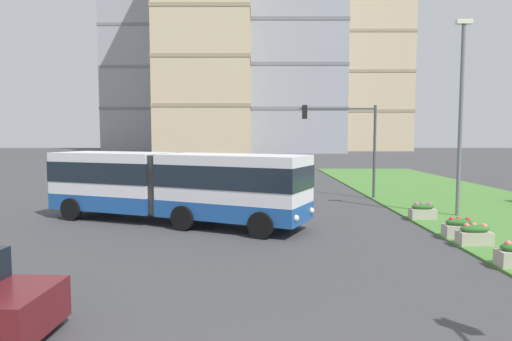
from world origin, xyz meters
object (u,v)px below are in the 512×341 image
Objects in this scene: apartment_tower_west at (141,52)px; flower_planter_4 at (461,228)px; articulated_bus at (175,185)px; apartment_tower_westcentre at (207,20)px; streetlight_median at (462,110)px; flower_planter_5 at (424,211)px; apartment_tower_centre at (296,71)px; apartment_tower_eastcentre at (368,57)px; traffic_light_far_right at (350,133)px; flower_planter_3 at (476,235)px.

flower_planter_4 is at bearing -69.64° from apartment_tower_west.
articulated_bus is 77.23m from apartment_tower_westcentre.
streetlight_median is at bearing -74.73° from apartment_tower_westcentre.
apartment_tower_westcentre is at bearing 105.27° from streetlight_median.
streetlight_median is 0.18× the size of apartment_tower_west.
apartment_tower_centre is at bearing 89.22° from flower_planter_5.
apartment_tower_eastcentre is (19.04, 13.24, 5.16)m from apartment_tower_centre.
articulated_bus reaches higher than flower_planter_5.
flower_planter_4 is at bearing -79.23° from traffic_light_far_right.
traffic_light_far_right is at bearing 106.22° from flower_planter_5.
streetlight_median is (1.90, 0.79, 4.49)m from flower_planter_5.
flower_planter_4 is 0.20× the size of traffic_light_far_right.
apartment_tower_west is 30.65m from apartment_tower_westcentre.
traffic_light_far_right is at bearing -76.57° from apartment_tower_westcentre.
flower_planter_5 is 0.12× the size of streetlight_median.
apartment_tower_west is at bearing 156.84° from apartment_tower_centre.
streetlight_median is (1.90, 4.37, 4.49)m from flower_planter_4.
apartment_tower_eastcentre is (18.22, 92.04, 18.13)m from streetlight_median.
flower_planter_5 is 97.64m from apartment_tower_eastcentre.
apartment_tower_west is at bearing 110.36° from flower_planter_4.
apartment_tower_west is 57.11m from apartment_tower_eastcentre.
flower_planter_4 is 0.02× the size of apartment_tower_westcentre.
articulated_bus is 10.72× the size of flower_planter_4.
apartment_tower_west is (-36.88, 95.83, 24.33)m from flower_planter_5.
apartment_tower_eastcentre reaches higher than articulated_bus.
apartment_tower_westcentre is (-17.57, 75.71, 26.50)m from flower_planter_4.
articulated_bus is 2.13× the size of traffic_light_far_right.
streetlight_median is 77.15m from apartment_tower_westcentre.
apartment_tower_centre reaches higher than traffic_light_far_right.
apartment_tower_centre reaches higher than articulated_bus.
traffic_light_far_right reaches higher than flower_planter_3.
articulated_bus is 0.33× the size of apartment_tower_centre.
articulated_bus is 11.04m from flower_planter_5.
streetlight_median reaches higher than flower_planter_3.
flower_planter_4 is at bearing -101.79° from apartment_tower_eastcentre.
apartment_tower_eastcentre is at bearing 77.77° from flower_planter_5.
articulated_bus is 100.71m from apartment_tower_eastcentre.
flower_planter_5 is (10.95, 0.55, -1.23)m from articulated_bus.
flower_planter_4 is 11.10m from traffic_light_far_right.
flower_planter_4 is 6.55m from streetlight_median.
flower_planter_4 and flower_planter_5 have the same top height.
apartment_tower_eastcentre reaches higher than apartment_tower_centre.
flower_planter_5 is at bearing -73.78° from traffic_light_far_right.
apartment_tower_westcentre is (-17.57, 72.12, 26.50)m from flower_planter_5.
flower_planter_5 is 0.20× the size of traffic_light_far_right.
apartment_tower_centre is at bearing -23.16° from apartment_tower_west.
streetlight_median is (12.85, 1.34, 3.26)m from articulated_bus.
streetlight_median is (3.87, -5.98, 1.03)m from traffic_light_far_right.
apartment_tower_westcentre is 22.04m from apartment_tower_centre.
apartment_tower_centre is 0.78× the size of apartment_tower_eastcentre.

